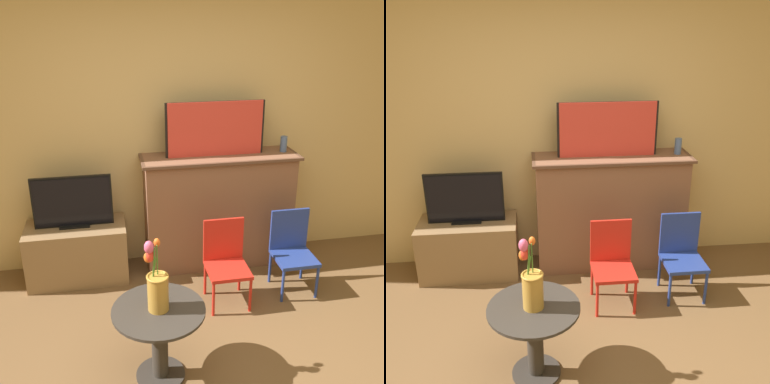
# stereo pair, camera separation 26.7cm
# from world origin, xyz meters

# --- Properties ---
(wall_back) EXTENTS (8.00, 0.06, 2.70)m
(wall_back) POSITION_xyz_m (0.00, 2.13, 1.35)
(wall_back) COLOR tan
(wall_back) RESTS_ON ground
(fireplace_mantel) EXTENTS (1.42, 0.43, 1.07)m
(fireplace_mantel) POSITION_xyz_m (0.41, 1.90, 0.55)
(fireplace_mantel) COLOR brown
(fireplace_mantel) RESTS_ON ground
(painting) EXTENTS (0.88, 0.03, 0.48)m
(painting) POSITION_xyz_m (0.37, 1.91, 1.31)
(painting) COLOR black
(painting) RESTS_ON fireplace_mantel
(mantel_candle) EXTENTS (0.06, 0.06, 0.14)m
(mantel_candle) POSITION_xyz_m (1.01, 1.90, 1.15)
(mantel_candle) COLOR #4C6699
(mantel_candle) RESTS_ON fireplace_mantel
(tv_stand) EXTENTS (0.87, 0.45, 0.52)m
(tv_stand) POSITION_xyz_m (-0.89, 1.86, 0.26)
(tv_stand) COLOR olive
(tv_stand) RESTS_ON ground
(tv_monitor) EXTENTS (0.68, 0.12, 0.46)m
(tv_monitor) POSITION_xyz_m (-0.89, 1.86, 0.74)
(tv_monitor) COLOR black
(tv_monitor) RESTS_ON tv_stand
(chair_red) EXTENTS (0.34, 0.34, 0.70)m
(chair_red) POSITION_xyz_m (0.32, 1.29, 0.38)
(chair_red) COLOR red
(chair_red) RESTS_ON ground
(chair_blue) EXTENTS (0.34, 0.34, 0.70)m
(chair_blue) POSITION_xyz_m (0.93, 1.36, 0.38)
(chair_blue) COLOR navy
(chair_blue) RESTS_ON ground
(side_table) EXTENTS (0.59, 0.59, 0.53)m
(side_table) POSITION_xyz_m (-0.32, 0.51, 0.35)
(side_table) COLOR #332D28
(side_table) RESTS_ON ground
(vase_tulips) EXTENTS (0.15, 0.14, 0.48)m
(vase_tulips) POSITION_xyz_m (-0.33, 0.52, 0.70)
(vase_tulips) COLOR #B78433
(vase_tulips) RESTS_ON side_table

